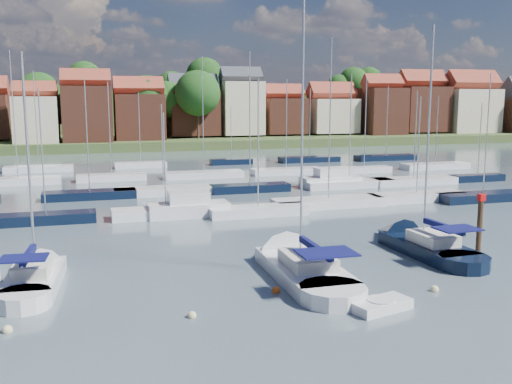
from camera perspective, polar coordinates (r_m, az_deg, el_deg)
name	(u,v)px	position (r m, az deg, el deg)	size (l,w,h in m)	color
ground	(204,182)	(70.63, -5.27, 0.99)	(260.00, 260.00, 0.00)	#4B5E66
sailboat_left	(38,275)	(34.73, -20.99, -7.78)	(3.44, 10.20, 13.70)	silver
sailboat_centre	(293,263)	(34.94, 3.75, -7.09)	(3.71, 13.32, 17.94)	silver
sailboat_navy	(415,244)	(40.81, 15.62, -4.99)	(3.53, 11.76, 16.14)	black
tender	(381,305)	(28.98, 12.38, -11.00)	(3.30, 2.14, 0.66)	silver
timber_piling	(479,240)	(40.10, 21.37, -4.48)	(0.40, 0.40, 6.37)	#4C331E
buoy_a	(7,332)	(28.19, -23.60, -12.73)	(0.47, 0.47, 0.47)	beige
buoy_b	(192,318)	(27.69, -6.42, -12.37)	(0.42, 0.42, 0.42)	beige
buoy_c	(276,292)	(30.86, 2.03, -10.00)	(0.45, 0.45, 0.45)	#D85914
buoy_d	(434,291)	(32.46, 17.41, -9.45)	(0.45, 0.45, 0.45)	beige
buoy_e	(320,254)	(38.40, 6.43, -6.15)	(0.55, 0.55, 0.55)	#D85914
marina_field	(228,184)	(66.28, -2.83, 0.85)	(79.62, 41.41, 15.93)	silver
far_shore_town	(146,119)	(162.10, -10.98, 7.20)	(212.46, 90.00, 22.27)	#425329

